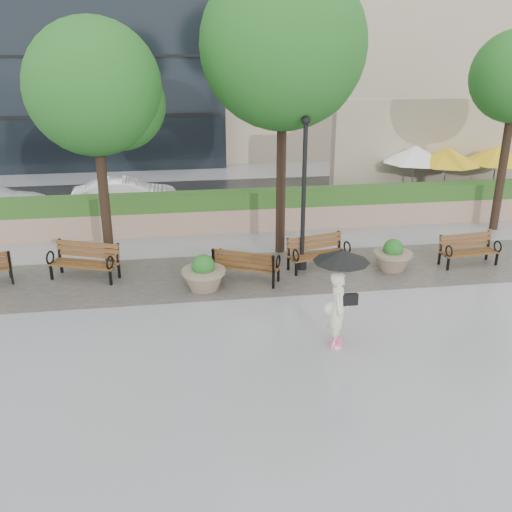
{
  "coord_description": "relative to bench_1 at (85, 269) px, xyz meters",
  "views": [
    {
      "loc": [
        -1.73,
        -11.51,
        6.12
      ],
      "look_at": [
        0.21,
        1.52,
        1.1
      ],
      "focal_mm": 40.0,
      "sensor_mm": 36.0,
      "label": 1
    }
  ],
  "objects": [
    {
      "name": "car_right",
      "position": [
        0.71,
        6.44,
        0.35
      ],
      "size": [
        3.96,
        1.58,
        1.28
      ],
      "primitive_type": "imported",
      "rotation": [
        0.0,
        0.0,
        1.63
      ],
      "color": "white",
      "rests_on": "ground"
    },
    {
      "name": "cafe_wall",
      "position": [
        13.71,
        6.67,
        1.71
      ],
      "size": [
        10.0,
        0.6,
        4.0
      ],
      "primitive_type": "cube",
      "color": "tan",
      "rests_on": "ground"
    },
    {
      "name": "tree_1",
      "position": [
        5.79,
        1.42,
        5.52
      ],
      "size": [
        4.57,
        4.57,
        8.25
      ],
      "color": "black",
      "rests_on": "ground"
    },
    {
      "name": "bench_4",
      "position": [
        10.79,
        -0.57,
        -0.03
      ],
      "size": [
        1.71,
        0.82,
        0.89
      ],
      "rotation": [
        0.0,
        0.0,
        0.1
      ],
      "color": "brown",
      "rests_on": "ground"
    },
    {
      "name": "bench_3",
      "position": [
        6.44,
        -0.19,
        -0.02
      ],
      "size": [
        1.84,
        1.11,
        0.93
      ],
      "rotation": [
        0.0,
        0.0,
        0.26
      ],
      "color": "brown",
      "rests_on": "ground"
    },
    {
      "name": "cafe_hedge",
      "position": [
        13.21,
        4.47,
        0.16
      ],
      "size": [
        8.0,
        0.5,
        0.9
      ],
      "primitive_type": "cube",
      "color": "#214617",
      "rests_on": "ground"
    },
    {
      "name": "hedge_wall",
      "position": [
        4.21,
        3.67,
        0.37
      ],
      "size": [
        24.0,
        0.8,
        1.35
      ],
      "color": "#9B7C64",
      "rests_on": "ground"
    },
    {
      "name": "patio_umb_white",
      "position": [
        11.73,
        5.81,
        1.7
      ],
      "size": [
        2.5,
        2.5,
        2.3
      ],
      "color": "black",
      "rests_on": "ground"
    },
    {
      "name": "ground",
      "position": [
        4.21,
        -3.33,
        -0.29
      ],
      "size": [
        100.0,
        100.0,
        0.0
      ],
      "primitive_type": "plane",
      "color": "gray",
      "rests_on": "ground"
    },
    {
      "name": "lamppost",
      "position": [
        5.98,
        -0.15,
        1.6
      ],
      "size": [
        0.28,
        0.28,
        4.27
      ],
      "color": "black",
      "rests_on": "ground"
    },
    {
      "name": "planter_left",
      "position": [
        3.14,
        -1.16,
        0.08
      ],
      "size": [
        1.14,
        1.14,
        0.96
      ],
      "color": "#7F6B56",
      "rests_on": "ground"
    },
    {
      "name": "asphalt_street",
      "position": [
        4.21,
        7.67,
        -0.29
      ],
      "size": [
        40.0,
        7.0,
        0.0
      ],
      "primitive_type": "cube",
      "color": "black",
      "rests_on": "ground"
    },
    {
      "name": "pedestrian",
      "position": [
        5.77,
        -4.46,
        1.01
      ],
      "size": [
        1.17,
        1.17,
        2.14
      ],
      "rotation": [
        0.0,
        0.0,
        1.22
      ],
      "color": "beige",
      "rests_on": "ground"
    },
    {
      "name": "bench_1",
      "position": [
        0.0,
        0.0,
        0.0
      ],
      "size": [
        1.96,
        1.33,
        0.98
      ],
      "rotation": [
        0.0,
        0.0,
        -0.37
      ],
      "color": "brown",
      "rests_on": "ground"
    },
    {
      "name": "bench_2",
      "position": [
        4.3,
        -0.82,
        -0.01
      ],
      "size": [
        1.86,
        1.39,
        0.94
      ],
      "rotation": [
        0.0,
        0.0,
        2.69
      ],
      "color": "brown",
      "rests_on": "ground"
    },
    {
      "name": "planter_right",
      "position": [
        8.49,
        -0.58,
        0.06
      ],
      "size": [
        1.08,
        1.08,
        0.91
      ],
      "color": "#7F6B56",
      "rests_on": "ground"
    },
    {
      "name": "patio_umb_yellow_a",
      "position": [
        12.78,
        5.28,
        1.7
      ],
      "size": [
        2.5,
        2.5,
        2.3
      ],
      "color": "black",
      "rests_on": "ground"
    },
    {
      "name": "patio_umb_yellow_b",
      "position": [
        14.8,
        5.27,
        1.7
      ],
      "size": [
        2.5,
        2.5,
        2.3
      ],
      "color": "black",
      "rests_on": "ground"
    },
    {
      "name": "tree_0",
      "position": [
        0.72,
        1.03,
        4.53
      ],
      "size": [
        3.6,
        3.53,
        6.72
      ],
      "color": "black",
      "rests_on": "ground"
    },
    {
      "name": "cobble_strip",
      "position": [
        4.21,
        -0.33,
        -0.29
      ],
      "size": [
        28.0,
        3.2,
        0.01
      ],
      "primitive_type": "cube",
      "color": "#383330",
      "rests_on": "ground"
    }
  ]
}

